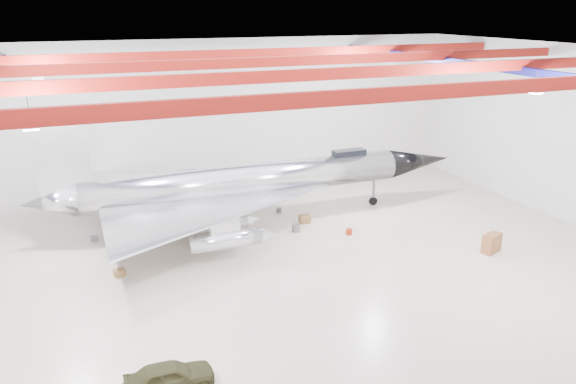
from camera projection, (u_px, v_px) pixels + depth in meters
name	position (u px, v px, depth m)	size (l,w,h in m)	color
floor	(272.00, 273.00, 28.95)	(40.00, 40.00, 0.00)	#C5B49C
wall_back	(199.00, 117.00, 40.44)	(40.00, 40.00, 0.00)	silver
ceiling	(270.00, 55.00, 25.50)	(40.00, 40.00, 0.00)	#0A0F38
ceiling_structure	(270.00, 70.00, 25.72)	(39.50, 29.50, 1.08)	maroon
jet_aircraft	(247.00, 185.00, 35.03)	(28.09, 16.18, 7.67)	silver
jeep	(169.00, 377.00, 19.99)	(1.29, 3.20, 1.09)	#313118
desk	(492.00, 243.00, 31.31)	(1.19, 0.59, 1.09)	brown
crate_ply	(120.00, 273.00, 28.61)	(0.53, 0.43, 0.37)	olive
toolbox_red	(178.00, 224.00, 35.14)	(0.39, 0.31, 0.27)	maroon
engine_drum	(296.00, 228.00, 34.30)	(0.50, 0.50, 0.45)	#59595B
parts_bin	(305.00, 219.00, 35.71)	(0.69, 0.55, 0.48)	olive
crate_small	(95.00, 238.00, 32.97)	(0.40, 0.32, 0.28)	#59595B
tool_chest	(349.00, 232.00, 33.89)	(0.38, 0.38, 0.34)	maroon
oil_barrel	(205.00, 246.00, 31.85)	(0.55, 0.44, 0.38)	olive
spares_box	(279.00, 210.00, 37.59)	(0.36, 0.36, 0.32)	#59595B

